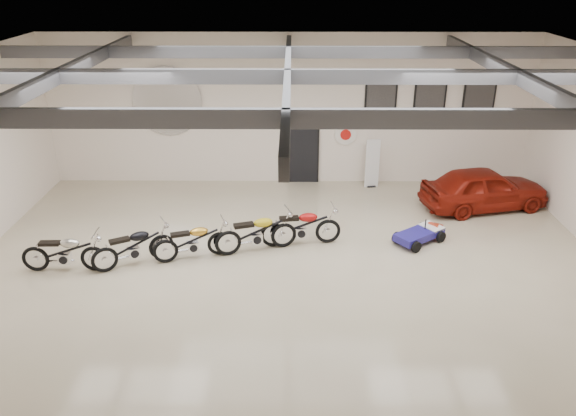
{
  "coord_description": "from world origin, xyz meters",
  "views": [
    {
      "loc": [
        0.1,
        -12.25,
        7.07
      ],
      "look_at": [
        0.0,
        1.2,
        1.1
      ],
      "focal_mm": 35.0,
      "sensor_mm": 36.0,
      "label": 1
    }
  ],
  "objects_px": {
    "go_kart": "(423,230)",
    "vintage_car": "(484,188)",
    "motorcycle_yellow": "(256,232)",
    "banner_stand": "(372,162)",
    "motorcycle_black": "(133,246)",
    "motorcycle_gold": "(192,240)",
    "motorcycle_silver": "(64,252)",
    "motorcycle_red": "(301,226)"
  },
  "relations": [
    {
      "from": "motorcycle_black",
      "to": "motorcycle_yellow",
      "type": "distance_m",
      "value": 3.13
    },
    {
      "from": "motorcycle_gold",
      "to": "motorcycle_red",
      "type": "height_order",
      "value": "motorcycle_red"
    },
    {
      "from": "go_kart",
      "to": "vintage_car",
      "type": "xyz_separation_m",
      "value": [
        2.32,
        2.25,
        0.34
      ]
    },
    {
      "from": "banner_stand",
      "to": "motorcycle_gold",
      "type": "xyz_separation_m",
      "value": [
        -5.23,
        -5.04,
        -0.35
      ]
    },
    {
      "from": "vintage_car",
      "to": "motorcycle_yellow",
      "type": "bearing_deg",
      "value": 99.5
    },
    {
      "from": "motorcycle_silver",
      "to": "banner_stand",
      "type": "bearing_deg",
      "value": 33.38
    },
    {
      "from": "motorcycle_silver",
      "to": "motorcycle_red",
      "type": "bearing_deg",
      "value": 12.76
    },
    {
      "from": "banner_stand",
      "to": "motorcycle_silver",
      "type": "distance_m",
      "value": 10.05
    },
    {
      "from": "motorcycle_yellow",
      "to": "go_kart",
      "type": "xyz_separation_m",
      "value": [
        4.52,
        0.61,
        -0.24
      ]
    },
    {
      "from": "motorcycle_black",
      "to": "vintage_car",
      "type": "xyz_separation_m",
      "value": [
        9.86,
        3.61,
        0.13
      ]
    },
    {
      "from": "motorcycle_black",
      "to": "go_kart",
      "type": "xyz_separation_m",
      "value": [
        7.55,
        1.37,
        -0.21
      ]
    },
    {
      "from": "motorcycle_yellow",
      "to": "go_kart",
      "type": "bearing_deg",
      "value": -10.15
    },
    {
      "from": "banner_stand",
      "to": "go_kart",
      "type": "distance_m",
      "value": 4.15
    },
    {
      "from": "go_kart",
      "to": "motorcycle_yellow",
      "type": "bearing_deg",
      "value": 150.99
    },
    {
      "from": "motorcycle_black",
      "to": "vintage_car",
      "type": "bearing_deg",
      "value": -9.37
    },
    {
      "from": "motorcycle_silver",
      "to": "vintage_car",
      "type": "bearing_deg",
      "value": 17.71
    },
    {
      "from": "motorcycle_yellow",
      "to": "motorcycle_black",
      "type": "bearing_deg",
      "value": 176.15
    },
    {
      "from": "motorcycle_yellow",
      "to": "motorcycle_red",
      "type": "distance_m",
      "value": 1.24
    },
    {
      "from": "motorcycle_silver",
      "to": "go_kart",
      "type": "height_order",
      "value": "motorcycle_silver"
    },
    {
      "from": "motorcycle_gold",
      "to": "motorcycle_yellow",
      "type": "xyz_separation_m",
      "value": [
        1.6,
        0.41,
        0.04
      ]
    },
    {
      "from": "motorcycle_gold",
      "to": "motorcycle_red",
      "type": "bearing_deg",
      "value": -2.72
    },
    {
      "from": "motorcycle_black",
      "to": "motorcycle_red",
      "type": "bearing_deg",
      "value": -14.4
    },
    {
      "from": "motorcycle_silver",
      "to": "motorcycle_black",
      "type": "relative_size",
      "value": 1.0
    },
    {
      "from": "motorcycle_gold",
      "to": "motorcycle_red",
      "type": "relative_size",
      "value": 0.93
    },
    {
      "from": "banner_stand",
      "to": "vintage_car",
      "type": "relative_size",
      "value": 0.45
    },
    {
      "from": "motorcycle_yellow",
      "to": "vintage_car",
      "type": "bearing_deg",
      "value": 4.84
    },
    {
      "from": "motorcycle_silver",
      "to": "go_kart",
      "type": "bearing_deg",
      "value": 9.21
    },
    {
      "from": "motorcycle_gold",
      "to": "motorcycle_yellow",
      "type": "distance_m",
      "value": 1.65
    },
    {
      "from": "motorcycle_yellow",
      "to": "vintage_car",
      "type": "xyz_separation_m",
      "value": [
        6.83,
        2.86,
        0.1
      ]
    },
    {
      "from": "banner_stand",
      "to": "motorcycle_gold",
      "type": "bearing_deg",
      "value": -145.49
    },
    {
      "from": "motorcycle_black",
      "to": "motorcycle_gold",
      "type": "height_order",
      "value": "motorcycle_black"
    },
    {
      "from": "motorcycle_red",
      "to": "banner_stand",
      "type": "bearing_deg",
      "value": 51.59
    },
    {
      "from": "motorcycle_silver",
      "to": "motorcycle_gold",
      "type": "relative_size",
      "value": 1.03
    },
    {
      "from": "motorcycle_red",
      "to": "go_kart",
      "type": "bearing_deg",
      "value": -4.49
    },
    {
      "from": "motorcycle_red",
      "to": "vintage_car",
      "type": "distance_m",
      "value": 6.18
    },
    {
      "from": "banner_stand",
      "to": "motorcycle_black",
      "type": "height_order",
      "value": "banner_stand"
    },
    {
      "from": "motorcycle_black",
      "to": "banner_stand",
      "type": "bearing_deg",
      "value": 9.49
    },
    {
      "from": "banner_stand",
      "to": "motorcycle_silver",
      "type": "xyz_separation_m",
      "value": [
        -8.28,
        -5.69,
        -0.33
      ]
    },
    {
      "from": "banner_stand",
      "to": "go_kart",
      "type": "bearing_deg",
      "value": -86.94
    },
    {
      "from": "motorcycle_yellow",
      "to": "vintage_car",
      "type": "distance_m",
      "value": 7.41
    },
    {
      "from": "go_kart",
      "to": "vintage_car",
      "type": "height_order",
      "value": "vintage_car"
    },
    {
      "from": "motorcycle_yellow",
      "to": "go_kart",
      "type": "relative_size",
      "value": 1.22
    }
  ]
}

